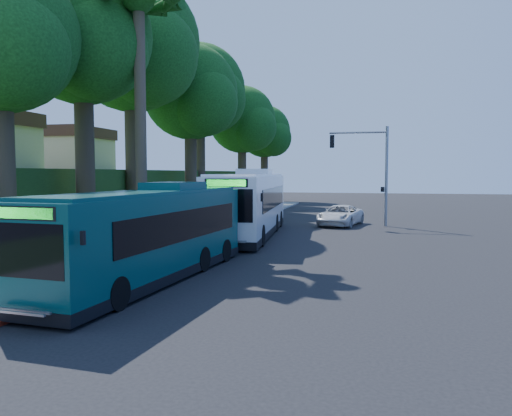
% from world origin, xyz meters
% --- Properties ---
extents(ground, '(140.00, 140.00, 0.00)m').
position_xyz_m(ground, '(0.00, 0.00, 0.00)').
color(ground, black).
rests_on(ground, ground).
extents(sidewalk, '(4.50, 70.00, 0.12)m').
position_xyz_m(sidewalk, '(-7.30, 0.00, 0.06)').
color(sidewalk, gray).
rests_on(sidewalk, ground).
extents(red_curb, '(0.25, 30.00, 0.13)m').
position_xyz_m(red_curb, '(-5.00, -4.00, 0.07)').
color(red_curb, maroon).
rests_on(red_curb, ground).
extents(grass_verge, '(8.00, 70.00, 0.06)m').
position_xyz_m(grass_verge, '(-13.00, 5.00, 0.03)').
color(grass_verge, '#234719').
rests_on(grass_verge, ground).
extents(bus_shelter, '(3.20, 1.51, 2.55)m').
position_xyz_m(bus_shelter, '(-7.26, -2.86, 1.81)').
color(bus_shelter, black).
rests_on(bus_shelter, ground).
extents(stop_sign_pole, '(0.35, 0.06, 3.17)m').
position_xyz_m(stop_sign_pole, '(-5.40, -5.00, 2.08)').
color(stop_sign_pole, gray).
rests_on(stop_sign_pole, ground).
extents(traffic_signal_pole, '(4.10, 0.30, 7.00)m').
position_xyz_m(traffic_signal_pole, '(3.78, 10.00, 4.42)').
color(traffic_signal_pole, gray).
rests_on(traffic_signal_pole, ground).
extents(palm_tree, '(4.20, 4.20, 14.40)m').
position_xyz_m(palm_tree, '(-8.20, -1.50, 12.38)').
color(palm_tree, '#4C3F2D').
rests_on(palm_tree, ground).
extents(hillside_backdrop, '(24.00, 60.00, 8.80)m').
position_xyz_m(hillside_backdrop, '(-26.30, 15.10, 2.44)').
color(hillside_backdrop, '#234719').
rests_on(hillside_backdrop, ground).
extents(tree_0, '(8.40, 8.00, 15.70)m').
position_xyz_m(tree_0, '(-12.40, -0.02, 11.20)').
color(tree_0, '#382B1E').
rests_on(tree_0, ground).
extents(tree_1, '(10.50, 10.00, 18.26)m').
position_xyz_m(tree_1, '(-13.37, 7.98, 12.73)').
color(tree_1, '#382B1E').
rests_on(tree_1, ground).
extents(tree_2, '(8.82, 8.40, 15.12)m').
position_xyz_m(tree_2, '(-11.89, 15.98, 10.48)').
color(tree_2, '#382B1E').
rests_on(tree_2, ground).
extents(tree_3, '(10.08, 9.60, 17.28)m').
position_xyz_m(tree_3, '(-13.88, 23.98, 11.98)').
color(tree_3, '#382B1E').
rests_on(tree_3, ground).
extents(tree_4, '(8.40, 8.00, 14.14)m').
position_xyz_m(tree_4, '(-11.40, 31.98, 9.73)').
color(tree_4, '#382B1E').
rests_on(tree_4, ground).
extents(tree_5, '(7.35, 7.00, 12.86)m').
position_xyz_m(tree_5, '(-10.41, 39.99, 8.96)').
color(tree_5, '#382B1E').
rests_on(tree_5, ground).
extents(tree_6, '(7.56, 7.20, 13.74)m').
position_xyz_m(tree_6, '(-12.91, -6.01, 9.71)').
color(tree_6, '#382B1E').
rests_on(tree_6, ground).
extents(white_bus, '(3.98, 13.62, 4.00)m').
position_xyz_m(white_bus, '(-3.29, 2.81, 1.95)').
color(white_bus, white).
rests_on(white_bus, ground).
extents(teal_bus, '(3.35, 11.57, 3.40)m').
position_xyz_m(teal_bus, '(-3.60, -10.21, 1.66)').
color(teal_bus, '#0B3E3E').
rests_on(teal_bus, ground).
extents(pickup, '(3.41, 5.58, 1.44)m').
position_xyz_m(pickup, '(1.66, 9.81, 0.72)').
color(pickup, silver).
rests_on(pickup, ground).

